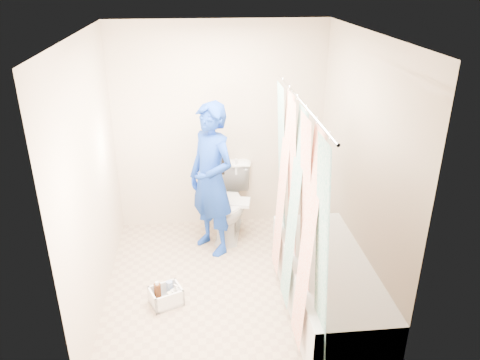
{
  "coord_description": "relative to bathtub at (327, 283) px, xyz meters",
  "views": [
    {
      "loc": [
        -0.29,
        -3.8,
        2.86
      ],
      "look_at": [
        0.15,
        0.47,
        0.92
      ],
      "focal_mm": 35.0,
      "sensor_mm": 36.0,
      "label": 1
    }
  ],
  "objects": [
    {
      "name": "tank_internals",
      "position": [
        -0.79,
        1.64,
        0.54
      ],
      "size": [
        0.2,
        0.08,
        0.27
      ],
      "color": "black",
      "rests_on": "toilet"
    },
    {
      "name": "tank_lid",
      "position": [
        -0.81,
        1.29,
        0.21
      ],
      "size": [
        0.53,
        0.31,
        0.04
      ],
      "primitive_type": "cube",
      "rotation": [
        0.0,
        0.0,
        -0.19
      ],
      "color": "silver",
      "rests_on": "toilet"
    },
    {
      "name": "wall_right",
      "position": [
        0.35,
        0.43,
        0.93
      ],
      "size": [
        0.02,
        2.6,
        2.4
      ],
      "primitive_type": "cube",
      "color": "#BFAC93",
      "rests_on": "ground"
    },
    {
      "name": "floor",
      "position": [
        -0.85,
        0.43,
        -0.27
      ],
      "size": [
        2.6,
        2.6,
        0.0
      ],
      "primitive_type": "plane",
      "color": "tan",
      "rests_on": "ground"
    },
    {
      "name": "bathtub",
      "position": [
        0.0,
        0.0,
        0.0
      ],
      "size": [
        0.7,
        1.75,
        0.5
      ],
      "color": "white",
      "rests_on": "ground"
    },
    {
      "name": "ceiling",
      "position": [
        -0.85,
        0.43,
        2.13
      ],
      "size": [
        2.4,
        2.6,
        0.02
      ],
      "primitive_type": "cube",
      "color": "white",
      "rests_on": "wall_back"
    },
    {
      "name": "wall_left",
      "position": [
        -2.05,
        0.43,
        0.93
      ],
      "size": [
        0.02,
        2.6,
        2.4
      ],
      "primitive_type": "cube",
      "color": "#BFAC93",
      "rests_on": "ground"
    },
    {
      "name": "wall_front",
      "position": [
        -0.85,
        -0.88,
        0.93
      ],
      "size": [
        2.4,
        0.02,
        2.4
      ],
      "primitive_type": "cube",
      "color": "#BFAC93",
      "rests_on": "ground"
    },
    {
      "name": "curtain_rod",
      "position": [
        -0.33,
        0.0,
        1.68
      ],
      "size": [
        0.02,
        1.9,
        0.02
      ],
      "primitive_type": "cylinder",
      "rotation": [
        1.57,
        0.0,
        0.0
      ],
      "color": "silver",
      "rests_on": "wall_back"
    },
    {
      "name": "plumber",
      "position": [
        -0.98,
        1.12,
        0.57
      ],
      "size": [
        0.69,
        0.73,
        1.67
      ],
      "primitive_type": "imported",
      "rotation": [
        0.0,
        0.0,
        -0.92
      ],
      "color": "#0E0F93",
      "rests_on": "ground"
    },
    {
      "name": "shower_curtain",
      "position": [
        -0.33,
        0.0,
        0.75
      ],
      "size": [
        0.06,
        1.75,
        1.8
      ],
      "primitive_type": "cube",
      "color": "white",
      "rests_on": "curtain_rod"
    },
    {
      "name": "wall_back",
      "position": [
        -0.85,
        1.73,
        0.93
      ],
      "size": [
        2.4,
        0.02,
        2.4
      ],
      "primitive_type": "cube",
      "color": "#BFAC93",
      "rests_on": "ground"
    },
    {
      "name": "toilet",
      "position": [
        -0.78,
        1.42,
        0.14
      ],
      "size": [
        0.6,
        0.87,
        0.82
      ],
      "primitive_type": "imported",
      "rotation": [
        0.0,
        0.0,
        -0.19
      ],
      "color": "silver",
      "rests_on": "ground"
    },
    {
      "name": "cleaning_caddy",
      "position": [
        -1.46,
        0.2,
        -0.19
      ],
      "size": [
        0.35,
        0.32,
        0.22
      ],
      "rotation": [
        0.0,
        0.0,
        0.4
      ],
      "color": "white",
      "rests_on": "ground"
    }
  ]
}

